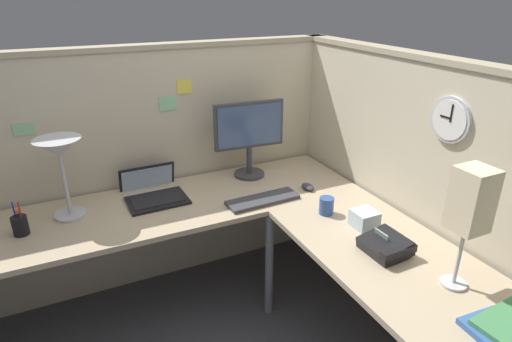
# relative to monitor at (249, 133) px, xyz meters

# --- Properties ---
(ground_plane) EXTENTS (6.80, 6.80, 0.00)m
(ground_plane) POSITION_rel_monitor_xyz_m (-0.25, -0.64, -1.02)
(ground_plane) COLOR #47474C
(cubicle_wall_back) EXTENTS (2.57, 0.12, 1.58)m
(cubicle_wall_back) POSITION_rel_monitor_xyz_m (-0.62, 0.23, -0.23)
(cubicle_wall_back) COLOR beige
(cubicle_wall_back) RESTS_ON ground
(cubicle_wall_right) EXTENTS (0.12, 2.37, 1.58)m
(cubicle_wall_right) POSITION_rel_monitor_xyz_m (0.62, -0.90, -0.23)
(cubicle_wall_right) COLOR beige
(cubicle_wall_right) RESTS_ON ground
(desk) EXTENTS (2.35, 2.15, 0.73)m
(desk) POSITION_rel_monitor_xyz_m (-0.40, -0.69, -0.39)
(desk) COLOR tan
(desk) RESTS_ON ground
(monitor) EXTENTS (0.46, 0.20, 0.50)m
(monitor) POSITION_rel_monitor_xyz_m (0.00, 0.00, 0.00)
(monitor) COLOR #38383D
(monitor) RESTS_ON desk
(laptop) EXTENTS (0.35, 0.39, 0.22)m
(laptop) POSITION_rel_monitor_xyz_m (-0.65, -0.02, -0.27)
(laptop) COLOR black
(laptop) RESTS_ON desk
(keyboard) EXTENTS (0.43, 0.16, 0.02)m
(keyboard) POSITION_rel_monitor_xyz_m (-0.09, -0.38, -0.28)
(keyboard) COLOR #38383D
(keyboard) RESTS_ON desk
(computer_mouse) EXTENTS (0.06, 0.10, 0.03)m
(computer_mouse) POSITION_rel_monitor_xyz_m (0.24, -0.35, -0.28)
(computer_mouse) COLOR #38383D
(computer_mouse) RESTS_ON desk
(desk_lamp_dome) EXTENTS (0.24, 0.24, 0.44)m
(desk_lamp_dome) POSITION_rel_monitor_xyz_m (-1.11, -0.08, 0.07)
(desk_lamp_dome) COLOR #B7BABF
(desk_lamp_dome) RESTS_ON desk
(pen_cup) EXTENTS (0.08, 0.08, 0.18)m
(pen_cup) POSITION_rel_monitor_xyz_m (-1.35, -0.18, -0.24)
(pen_cup) COLOR black
(pen_cup) RESTS_ON desk
(office_phone) EXTENTS (0.19, 0.21, 0.11)m
(office_phone) POSITION_rel_monitor_xyz_m (0.20, -1.10, -0.26)
(office_phone) COLOR black
(office_phone) RESTS_ON desk
(book_stack) EXTENTS (0.30, 0.23, 0.04)m
(book_stack) POSITION_rel_monitor_xyz_m (0.26, -1.69, -0.27)
(book_stack) COLOR #335999
(book_stack) RESTS_ON desk
(desk_lamp_paper) EXTENTS (0.13, 0.13, 0.53)m
(desk_lamp_paper) POSITION_rel_monitor_xyz_m (0.30, -1.41, 0.09)
(desk_lamp_paper) COLOR #B7BABF
(desk_lamp_paper) RESTS_ON desk
(coffee_mug) EXTENTS (0.08, 0.08, 0.10)m
(coffee_mug) POSITION_rel_monitor_xyz_m (0.16, -0.66, -0.25)
(coffee_mug) COLOR #2D4C8C
(coffee_mug) RESTS_ON desk
(tissue_box) EXTENTS (0.12, 0.12, 0.09)m
(tissue_box) POSITION_rel_monitor_xyz_m (0.26, -0.86, -0.25)
(tissue_box) COLOR silver
(tissue_box) RESTS_ON desk
(wall_clock) EXTENTS (0.04, 0.22, 0.22)m
(wall_clock) POSITION_rel_monitor_xyz_m (0.56, -1.03, 0.29)
(wall_clock) COLOR #B7BABF
(pinned_note_leftmost) EXTENTS (0.11, 0.00, 0.09)m
(pinned_note_leftmost) POSITION_rel_monitor_xyz_m (-0.46, 0.18, 0.21)
(pinned_note_leftmost) COLOR #8CCC99
(pinned_note_middle) EXTENTS (0.10, 0.00, 0.06)m
(pinned_note_middle) POSITION_rel_monitor_xyz_m (-1.27, 0.18, 0.15)
(pinned_note_middle) COLOR #8CCC99
(pinned_note_rightmost) EXTENTS (0.09, 0.00, 0.09)m
(pinned_note_rightmost) POSITION_rel_monitor_xyz_m (-0.35, 0.18, 0.30)
(pinned_note_rightmost) COLOR #EAD84C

